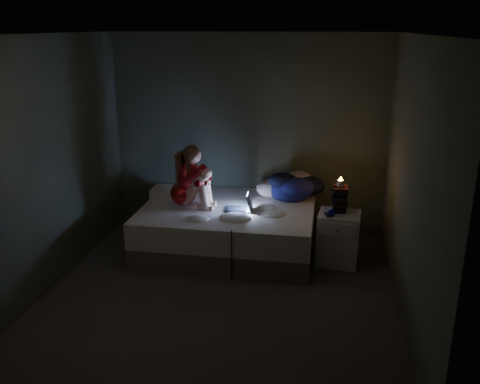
% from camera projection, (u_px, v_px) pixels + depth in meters
% --- Properties ---
extents(floor, '(3.60, 3.80, 0.02)m').
position_uv_depth(floor, '(219.00, 294.00, 5.31)').
color(floor, '#2F2B2A').
rests_on(floor, ground).
extents(ceiling, '(3.60, 3.80, 0.02)m').
position_uv_depth(ceiling, '(215.00, 33.00, 4.50)').
color(ceiling, silver).
rests_on(ceiling, ground).
extents(wall_back, '(3.60, 0.02, 2.60)m').
position_uv_depth(wall_back, '(248.00, 135.00, 6.69)').
color(wall_back, '#3D4132').
rests_on(wall_back, ground).
extents(wall_front, '(3.60, 0.02, 2.60)m').
position_uv_depth(wall_front, '(152.00, 260.00, 3.12)').
color(wall_front, '#3D4132').
rests_on(wall_front, ground).
extents(wall_left, '(0.02, 3.80, 2.60)m').
position_uv_depth(wall_left, '(45.00, 166.00, 5.19)').
color(wall_left, '#3D4132').
rests_on(wall_left, ground).
extents(wall_right, '(0.02, 3.80, 2.60)m').
position_uv_depth(wall_right, '(412.00, 184.00, 4.61)').
color(wall_right, '#3D4132').
rests_on(wall_right, ground).
extents(bed, '(2.07, 1.55, 0.57)m').
position_uv_depth(bed, '(228.00, 228.00, 6.27)').
color(bed, beige).
rests_on(bed, ground).
extents(pillow, '(0.46, 0.32, 0.13)m').
position_uv_depth(pillow, '(170.00, 193.00, 6.48)').
color(pillow, white).
rests_on(pillow, bed).
extents(woman, '(0.49, 0.33, 0.77)m').
position_uv_depth(woman, '(183.00, 176.00, 6.08)').
color(woman, maroon).
rests_on(woman, bed).
extents(laptop, '(0.33, 0.24, 0.22)m').
position_uv_depth(laptop, '(238.00, 201.00, 6.03)').
color(laptop, black).
rests_on(laptop, bed).
extents(clothes_pile, '(0.74, 0.66, 0.37)m').
position_uv_depth(clothes_pile, '(290.00, 185.00, 6.40)').
color(clothes_pile, '#121749').
rests_on(clothes_pile, bed).
extents(nightstand, '(0.51, 0.46, 0.62)m').
position_uv_depth(nightstand, '(338.00, 238.00, 5.91)').
color(nightstand, silver).
rests_on(nightstand, ground).
extents(book_stack, '(0.19, 0.25, 0.32)m').
position_uv_depth(book_stack, '(340.00, 198.00, 5.84)').
color(book_stack, black).
rests_on(book_stack, nightstand).
extents(candle, '(0.07, 0.07, 0.08)m').
position_uv_depth(candle, '(341.00, 181.00, 5.77)').
color(candle, beige).
rests_on(candle, book_stack).
extents(phone, '(0.11, 0.16, 0.01)m').
position_uv_depth(phone, '(329.00, 215.00, 5.74)').
color(phone, black).
rests_on(phone, nightstand).
extents(blue_orb, '(0.08, 0.08, 0.08)m').
position_uv_depth(blue_orb, '(332.00, 213.00, 5.70)').
color(blue_orb, '#090655').
rests_on(blue_orb, nightstand).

